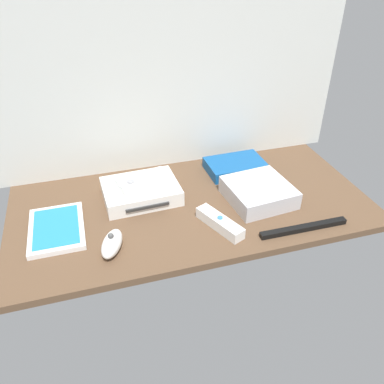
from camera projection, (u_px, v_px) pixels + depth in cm
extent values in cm
cube|color=brown|center=(192.00, 207.00, 111.24)|extent=(100.00, 48.00, 2.00)
cube|color=silver|center=(168.00, 65.00, 112.49)|extent=(110.00, 1.20, 64.00)
cube|color=white|center=(141.00, 191.00, 112.05)|extent=(21.67, 16.90, 4.40)
cube|color=#2D2D2D|center=(148.00, 207.00, 105.60)|extent=(12.01, 1.12, 0.80)
cube|color=silver|center=(259.00, 192.00, 110.99)|extent=(18.56, 18.56, 5.00)
cube|color=silver|center=(260.00, 185.00, 109.52)|extent=(17.82, 17.82, 0.30)
cube|color=white|center=(57.00, 229.00, 100.31)|extent=(13.61, 19.01, 1.40)
cube|color=#2384CC|center=(56.00, 226.00, 99.88)|extent=(11.16, 16.35, 0.16)
cube|color=#145193|center=(235.00, 166.00, 124.96)|extent=(18.34, 12.51, 3.40)
cube|color=#19D833|center=(243.00, 176.00, 120.06)|extent=(8.01, 0.63, 0.60)
cube|color=white|center=(220.00, 223.00, 101.06)|extent=(9.17, 15.01, 3.00)
cylinder|color=#387FDB|center=(220.00, 218.00, 100.12)|extent=(1.40, 1.40, 0.40)
ellipsoid|color=white|center=(112.00, 244.00, 93.61)|extent=(7.86, 10.92, 4.00)
sphere|color=#4C4C4C|center=(111.00, 236.00, 92.27)|extent=(1.40, 1.40, 1.40)
cube|color=white|center=(144.00, 181.00, 110.39)|extent=(15.83, 11.03, 2.00)
cylinder|color=#99999E|center=(131.00, 182.00, 108.09)|extent=(2.40, 2.40, 0.40)
cube|color=black|center=(304.00, 228.00, 100.59)|extent=(24.02, 2.06, 1.40)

